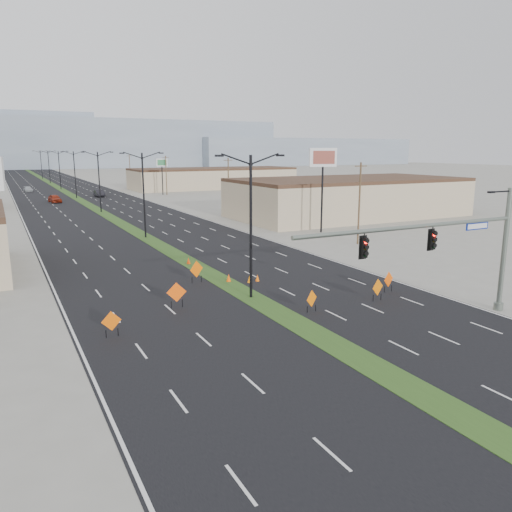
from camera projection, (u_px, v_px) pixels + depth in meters
name	position (u px, v px, depth m)	size (l,w,h in m)	color
ground	(358.00, 359.00, 25.17)	(600.00, 600.00, 0.00)	gray
road_surface	(74.00, 197.00, 111.96)	(25.00, 400.00, 0.02)	black
median_strip	(74.00, 197.00, 111.96)	(2.00, 400.00, 0.04)	#2A4A1A
building_se_near	(348.00, 199.00, 78.98)	(36.00, 18.00, 5.50)	#C2AC8A
building_se_far	(213.00, 179.00, 137.25)	(44.00, 16.00, 5.00)	#C2AC8A
mesa_center	(94.00, 144.00, 300.65)	(220.00, 50.00, 28.00)	gray
mesa_east	(300.00, 152.00, 356.13)	(160.00, 50.00, 18.00)	gray
signal_mast	(454.00, 244.00, 29.76)	(16.30, 0.60, 8.00)	slate
streetlight_0	(251.00, 222.00, 34.45)	(5.15, 0.24, 10.02)	black
streetlight_1	(144.00, 192.00, 58.75)	(5.15, 0.24, 10.02)	black
streetlight_2	(99.00, 180.00, 83.06)	(5.15, 0.24, 10.02)	black
streetlight_3	(75.00, 173.00, 107.36)	(5.15, 0.24, 10.02)	black
streetlight_4	(59.00, 169.00, 131.66)	(5.15, 0.24, 10.02)	black
streetlight_5	(49.00, 166.00, 155.96)	(5.15, 0.24, 10.02)	black
streetlight_6	(41.00, 164.00, 180.26)	(5.15, 0.24, 10.02)	black
utility_pole_0	(359.00, 202.00, 54.91)	(1.60, 0.20, 9.00)	#4C3823
utility_pole_1	(228.00, 184.00, 85.28)	(1.60, 0.20, 9.00)	#4C3823
utility_pole_2	(166.00, 175.00, 115.66)	(1.60, 0.20, 9.00)	#4C3823
utility_pole_3	(130.00, 170.00, 146.04)	(1.60, 0.20, 9.00)	#4C3823
car_left	(55.00, 199.00, 99.46)	(1.89, 4.71, 1.60)	maroon
car_mid	(99.00, 193.00, 111.95)	(1.68, 4.83, 1.59)	black
car_far	(28.00, 189.00, 124.55)	(1.82, 4.48, 1.30)	#A3A7AC
construction_sign_0	(111.00, 322.00, 27.91)	(1.14, 0.12, 1.51)	#E65704
construction_sign_1	(177.00, 293.00, 33.03)	(1.31, 0.25, 1.76)	#FF5205
construction_sign_2	(196.00, 270.00, 39.29)	(1.25, 0.56, 1.79)	#FF6105
construction_sign_3	(312.00, 299.00, 32.19)	(1.04, 0.47, 1.48)	orange
construction_sign_4	(378.00, 288.00, 34.61)	(1.15, 0.36, 1.58)	orange
construction_sign_5	(388.00, 280.00, 36.78)	(1.12, 0.39, 1.55)	#F55105
cone_0	(249.00, 279.00, 39.50)	(0.35, 0.35, 0.58)	orange
cone_1	(257.00, 278.00, 39.93)	(0.33, 0.33, 0.55)	#FF6405
cone_2	(229.00, 278.00, 39.72)	(0.40, 0.40, 0.66)	#FB5105
cone_3	(189.00, 261.00, 45.90)	(0.38, 0.38, 0.63)	#E53804
pole_sign_east_near	(323.00, 163.00, 61.93)	(3.37, 1.46, 10.56)	black
pole_sign_east_far	(162.00, 166.00, 115.75)	(2.74, 0.52, 8.36)	black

